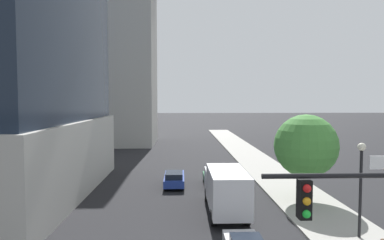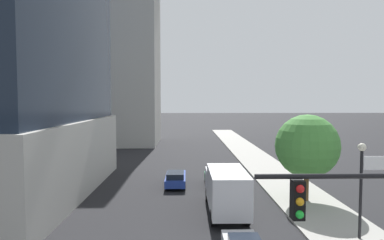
# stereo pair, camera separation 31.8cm
# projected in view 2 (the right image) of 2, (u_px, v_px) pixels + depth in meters

# --- Properties ---
(sidewalk) EXTENTS (4.84, 120.00, 0.15)m
(sidewalk) POSITION_uv_depth(u_px,v_px,m) (300.00, 196.00, 27.10)
(sidewalk) COLOR #9E9B93
(sidewalk) RESTS_ON ground
(construction_building) EXTENTS (14.37, 22.84, 41.58)m
(construction_building) POSITION_uv_depth(u_px,v_px,m) (121.00, 46.00, 59.93)
(construction_building) COLOR #B2AFA8
(construction_building) RESTS_ON ground
(traffic_light_pole) EXTENTS (5.39, 0.48, 6.20)m
(traffic_light_pole) POSITION_uv_depth(u_px,v_px,m) (384.00, 226.00, 9.09)
(traffic_light_pole) COLOR black
(traffic_light_pole) RESTS_ON sidewalk
(street_lamp) EXTENTS (0.44, 0.44, 5.27)m
(street_lamp) POSITION_uv_depth(u_px,v_px,m) (361.00, 175.00, 18.52)
(street_lamp) COLOR black
(street_lamp) RESTS_ON sidewalk
(street_tree) EXTENTS (4.75, 4.75, 6.53)m
(street_tree) POSITION_uv_depth(u_px,v_px,m) (307.00, 146.00, 25.55)
(street_tree) COLOR brown
(street_tree) RESTS_ON sidewalk
(car_green) EXTENTS (1.89, 4.66, 1.39)m
(car_green) POSITION_uv_depth(u_px,v_px,m) (216.00, 179.00, 30.48)
(car_green) COLOR #1E6638
(car_green) RESTS_ON ground
(car_blue) EXTENTS (1.79, 4.68, 1.41)m
(car_blue) POSITION_uv_depth(u_px,v_px,m) (176.00, 178.00, 30.67)
(car_blue) COLOR #233D9E
(car_blue) RESTS_ON ground
(box_truck) EXTENTS (2.39, 7.49, 3.16)m
(box_truck) POSITION_uv_depth(u_px,v_px,m) (226.00, 188.00, 23.07)
(box_truck) COLOR silver
(box_truck) RESTS_ON ground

